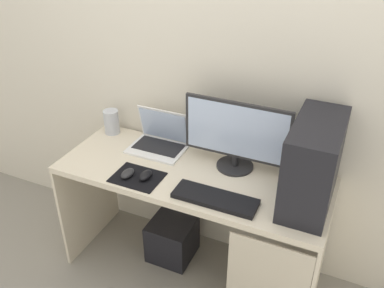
{
  "coord_description": "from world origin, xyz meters",
  "views": [
    {
      "loc": [
        0.77,
        -1.69,
        2.02
      ],
      "look_at": [
        0.0,
        0.0,
        0.91
      ],
      "focal_mm": 39.13,
      "sensor_mm": 36.0,
      "label": 1
    }
  ],
  "objects": [
    {
      "name": "wall_back",
      "position": [
        0.0,
        0.32,
        1.3
      ],
      "size": [
        4.0,
        0.05,
        2.6
      ],
      "color": "beige",
      "rests_on": "ground_plane"
    },
    {
      "name": "laptop",
      "position": [
        -0.28,
        0.16,
        0.78
      ],
      "size": [
        0.32,
        0.24,
        0.23
      ],
      "color": "white",
      "rests_on": "desk"
    },
    {
      "name": "speaker",
      "position": [
        -0.64,
        0.2,
        0.81
      ],
      "size": [
        0.09,
        0.09,
        0.15
      ],
      "primitive_type": "cylinder",
      "color": "#B7BCC6",
      "rests_on": "desk"
    },
    {
      "name": "desk",
      "position": [
        0.02,
        -0.01,
        0.59
      ],
      "size": [
        1.48,
        0.56,
        0.73
      ],
      "color": "beige",
      "rests_on": "ground_plane"
    },
    {
      "name": "mousepad",
      "position": [
        -0.24,
        -0.16,
        0.74
      ],
      "size": [
        0.26,
        0.2,
        0.0
      ],
      "primitive_type": "cube",
      "color": "black",
      "rests_on": "desk"
    },
    {
      "name": "pc_tower",
      "position": [
        0.61,
        0.02,
        0.94
      ],
      "size": [
        0.22,
        0.48,
        0.42
      ],
      "primitive_type": "cube",
      "color": "black",
      "rests_on": "desk"
    },
    {
      "name": "keyboard",
      "position": [
        0.2,
        -0.17,
        0.74
      ],
      "size": [
        0.42,
        0.14,
        0.02
      ],
      "primitive_type": "cube",
      "color": "black",
      "rests_on": "desk"
    },
    {
      "name": "mouse_left",
      "position": [
        -0.2,
        -0.15,
        0.75
      ],
      "size": [
        0.06,
        0.1,
        0.03
      ],
      "primitive_type": "ellipsoid",
      "color": "black",
      "rests_on": "mousepad"
    },
    {
      "name": "ground_plane",
      "position": [
        0.0,
        0.0,
        0.0
      ],
      "size": [
        8.0,
        8.0,
        0.0
      ],
      "primitive_type": "plane",
      "color": "gray"
    },
    {
      "name": "mouse_right",
      "position": [
        -0.29,
        -0.18,
        0.75
      ],
      "size": [
        0.06,
        0.1,
        0.03
      ],
      "primitive_type": "ellipsoid",
      "color": "#232326",
      "rests_on": "mousepad"
    },
    {
      "name": "subwoofer",
      "position": [
        -0.17,
        0.06,
        0.13
      ],
      "size": [
        0.27,
        0.27,
        0.27
      ],
      "primitive_type": "cube",
      "color": "black",
      "rests_on": "ground_plane"
    },
    {
      "name": "monitor",
      "position": [
        0.19,
        0.14,
        0.94
      ],
      "size": [
        0.57,
        0.2,
        0.39
      ],
      "color": "#232326",
      "rests_on": "desk"
    }
  ]
}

